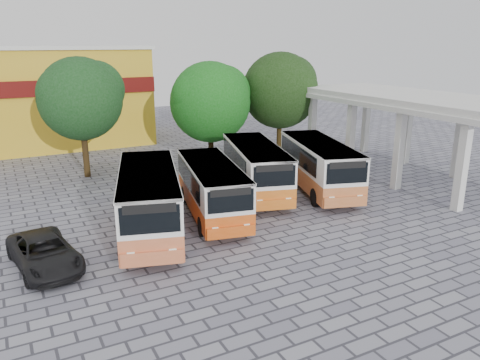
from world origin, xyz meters
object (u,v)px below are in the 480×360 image
bus_centre_right (256,166)px  bus_centre_left (212,186)px  bus_far_left (149,198)px  bus_far_right (319,163)px  parked_car (45,253)px

bus_centre_right → bus_centre_left: bearing=-133.6°
bus_far_left → bus_centre_left: 3.58m
bus_centre_right → bus_far_right: bus_far_right is taller
bus_far_left → bus_far_right: bus_far_left is taller
bus_centre_right → parked_car: bus_centre_right is taller
bus_centre_right → parked_car: bearing=-143.8°
bus_far_left → bus_centre_right: (7.29, 2.96, -0.06)m
bus_far_left → bus_centre_right: bearing=38.2°
bus_far_right → parked_car: 15.91m
bus_centre_right → bus_far_right: 3.80m
bus_far_left → parked_car: bus_far_left is taller
bus_centre_left → bus_far_right: (7.36, 0.91, 0.12)m
bus_far_left → bus_centre_left: size_ratio=1.11×
bus_centre_left → bus_centre_right: (3.79, 2.22, 0.09)m
parked_car → bus_far_left: bearing=8.3°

